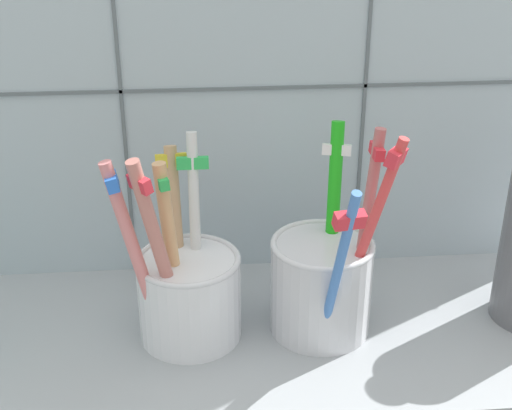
{
  "coord_description": "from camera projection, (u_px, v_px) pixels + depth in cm",
  "views": [
    {
      "loc": [
        -4.21,
        -48.17,
        36.59
      ],
      "look_at": [
        0.0,
        -0.32,
        13.76
      ],
      "focal_mm": 49.1,
      "sensor_mm": 36.0,
      "label": 1
    }
  ],
  "objects": [
    {
      "name": "toothbrush_cup_left",
      "position": [
        187.0,
        290.0,
        0.56
      ],
      "size": [
        10.1,
        9.38,
        17.03
      ],
      "color": "white",
      "rests_on": "counter_slab"
    },
    {
      "name": "tile_wall_back",
      "position": [
        244.0,
        53.0,
        0.61
      ],
      "size": [
        64.0,
        2.2,
        45.0
      ],
      "color": "#B2C1CC",
      "rests_on": "ground"
    },
    {
      "name": "toothbrush_cup_right",
      "position": [
        324.0,
        282.0,
        0.57
      ],
      "size": [
        9.48,
        12.6,
        18.11
      ],
      "color": "silver",
      "rests_on": "counter_slab"
    },
    {
      "name": "counter_slab",
      "position": [
        256.0,
        340.0,
        0.59
      ],
      "size": [
        64.0,
        22.0,
        2.0
      ],
      "primitive_type": "cube",
      "color": "#9EA3A8",
      "rests_on": "ground"
    }
  ]
}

